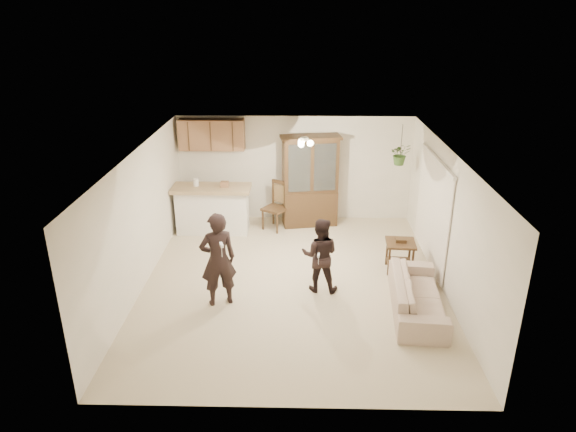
{
  "coord_description": "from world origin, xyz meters",
  "views": [
    {
      "loc": [
        0.11,
        -8.45,
        4.79
      ],
      "look_at": [
        -0.09,
        0.4,
        1.19
      ],
      "focal_mm": 32.0,
      "sensor_mm": 36.0,
      "label": 1
    }
  ],
  "objects_px": {
    "chair_bar": "(193,212)",
    "china_hutch": "(310,182)",
    "chair_hutch_left": "(275,216)",
    "adult": "(218,257)",
    "side_table": "(400,256)",
    "sofa": "(418,292)",
    "child": "(320,256)",
    "chair_hutch_right": "(310,210)"
  },
  "relations": [
    {
      "from": "adult",
      "to": "side_table",
      "type": "height_order",
      "value": "adult"
    },
    {
      "from": "chair_hutch_right",
      "to": "side_table",
      "type": "bearing_deg",
      "value": 123.26
    },
    {
      "from": "side_table",
      "to": "chair_hutch_right",
      "type": "xyz_separation_m",
      "value": [
        -1.71,
        2.4,
        0.0
      ]
    },
    {
      "from": "china_hutch",
      "to": "side_table",
      "type": "distance_m",
      "value": 2.96
    },
    {
      "from": "chair_hutch_left",
      "to": "chair_bar",
      "type": "bearing_deg",
      "value": -154.76
    },
    {
      "from": "adult",
      "to": "china_hutch",
      "type": "relative_size",
      "value": 0.84
    },
    {
      "from": "sofa",
      "to": "child",
      "type": "height_order",
      "value": "child"
    },
    {
      "from": "chair_bar",
      "to": "china_hutch",
      "type": "bearing_deg",
      "value": -19.94
    },
    {
      "from": "chair_hutch_left",
      "to": "side_table",
      "type": "bearing_deg",
      "value": -4.85
    },
    {
      "from": "sofa",
      "to": "china_hutch",
      "type": "distance_m",
      "value": 4.2
    },
    {
      "from": "chair_bar",
      "to": "chair_hutch_right",
      "type": "height_order",
      "value": "chair_hutch_right"
    },
    {
      "from": "adult",
      "to": "chair_hutch_right",
      "type": "xyz_separation_m",
      "value": [
        1.62,
        3.68,
        -0.58
      ]
    },
    {
      "from": "sofa",
      "to": "china_hutch",
      "type": "height_order",
      "value": "china_hutch"
    },
    {
      "from": "china_hutch",
      "to": "chair_hutch_right",
      "type": "height_order",
      "value": "china_hutch"
    },
    {
      "from": "sofa",
      "to": "child",
      "type": "bearing_deg",
      "value": 72.71
    },
    {
      "from": "sofa",
      "to": "china_hutch",
      "type": "relative_size",
      "value": 0.88
    },
    {
      "from": "chair_bar",
      "to": "chair_hutch_left",
      "type": "xyz_separation_m",
      "value": [
        1.98,
        -0.29,
        0.04
      ]
    },
    {
      "from": "adult",
      "to": "chair_bar",
      "type": "xyz_separation_m",
      "value": [
        -1.17,
        3.57,
        -0.63
      ]
    },
    {
      "from": "child",
      "to": "chair_hutch_left",
      "type": "distance_m",
      "value": 2.95
    },
    {
      "from": "adult",
      "to": "chair_hutch_right",
      "type": "distance_m",
      "value": 4.06
    },
    {
      "from": "chair_hutch_left",
      "to": "chair_hutch_right",
      "type": "distance_m",
      "value": 0.9
    },
    {
      "from": "side_table",
      "to": "chair_hutch_left",
      "type": "distance_m",
      "value": 3.22
    },
    {
      "from": "sofa",
      "to": "chair_hutch_right",
      "type": "height_order",
      "value": "chair_hutch_right"
    },
    {
      "from": "adult",
      "to": "chair_hutch_right",
      "type": "height_order",
      "value": "adult"
    },
    {
      "from": "child",
      "to": "chair_hutch_left",
      "type": "xyz_separation_m",
      "value": [
        -0.93,
        2.77,
        -0.36
      ]
    },
    {
      "from": "adult",
      "to": "side_table",
      "type": "xyz_separation_m",
      "value": [
        3.33,
        1.28,
        -0.58
      ]
    },
    {
      "from": "child",
      "to": "chair_hutch_right",
      "type": "height_order",
      "value": "child"
    },
    {
      "from": "sofa",
      "to": "chair_hutch_left",
      "type": "xyz_separation_m",
      "value": [
        -2.56,
        3.45,
        -0.05
      ]
    },
    {
      "from": "side_table",
      "to": "adult",
      "type": "bearing_deg",
      "value": -158.98
    },
    {
      "from": "adult",
      "to": "chair_hutch_left",
      "type": "relative_size",
      "value": 1.61
    },
    {
      "from": "chair_bar",
      "to": "side_table",
      "type": "bearing_deg",
      "value": -47.17
    },
    {
      "from": "adult",
      "to": "chair_hutch_left",
      "type": "xyz_separation_m",
      "value": [
        0.81,
        3.28,
        -0.58
      ]
    },
    {
      "from": "chair_hutch_right",
      "to": "adult",
      "type": "bearing_deg",
      "value": 64.07
    },
    {
      "from": "china_hutch",
      "to": "chair_hutch_right",
      "type": "relative_size",
      "value": 1.9
    },
    {
      "from": "adult",
      "to": "side_table",
      "type": "distance_m",
      "value": 3.61
    },
    {
      "from": "china_hutch",
      "to": "chair_bar",
      "type": "xyz_separation_m",
      "value": [
        -2.78,
        -0.01,
        -0.78
      ]
    },
    {
      "from": "child",
      "to": "chair_bar",
      "type": "height_order",
      "value": "child"
    },
    {
      "from": "adult",
      "to": "chair_hutch_left",
      "type": "height_order",
      "value": "adult"
    },
    {
      "from": "child",
      "to": "side_table",
      "type": "height_order",
      "value": "child"
    },
    {
      "from": "adult",
      "to": "side_table",
      "type": "bearing_deg",
      "value": -178.98
    },
    {
      "from": "adult",
      "to": "sofa",
      "type": "bearing_deg",
      "value": 157.16
    },
    {
      "from": "adult",
      "to": "chair_bar",
      "type": "height_order",
      "value": "adult"
    }
  ]
}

